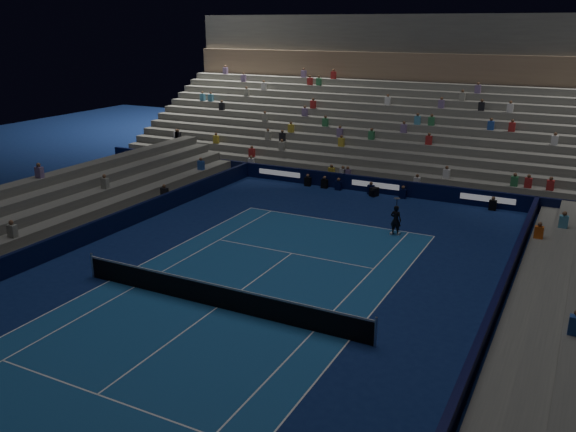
# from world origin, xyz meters

# --- Properties ---
(ground) EXTENTS (90.00, 90.00, 0.00)m
(ground) POSITION_xyz_m (0.00, 0.00, 0.00)
(ground) COLOR #0D1D50
(ground) RESTS_ON ground
(court_surface) EXTENTS (10.97, 23.77, 0.01)m
(court_surface) POSITION_xyz_m (0.00, 0.00, 0.01)
(court_surface) COLOR navy
(court_surface) RESTS_ON ground
(sponsor_barrier_far) EXTENTS (44.00, 0.25, 1.00)m
(sponsor_barrier_far) POSITION_xyz_m (0.00, 18.50, 0.50)
(sponsor_barrier_far) COLOR black
(sponsor_barrier_far) RESTS_ON ground
(sponsor_barrier_east) EXTENTS (0.25, 37.00, 1.00)m
(sponsor_barrier_east) POSITION_xyz_m (9.70, 0.00, 0.50)
(sponsor_barrier_east) COLOR #080A32
(sponsor_barrier_east) RESTS_ON ground
(sponsor_barrier_west) EXTENTS (0.25, 37.00, 1.00)m
(sponsor_barrier_west) POSITION_xyz_m (-9.70, 0.00, 0.50)
(sponsor_barrier_west) COLOR black
(sponsor_barrier_west) RESTS_ON ground
(grandstand_main) EXTENTS (44.00, 15.20, 11.20)m
(grandstand_main) POSITION_xyz_m (0.00, 27.90, 3.38)
(grandstand_main) COLOR slate
(grandstand_main) RESTS_ON ground
(tennis_net) EXTENTS (12.90, 0.10, 1.10)m
(tennis_net) POSITION_xyz_m (0.00, 0.00, 0.50)
(tennis_net) COLOR #B2B2B7
(tennis_net) RESTS_ON ground
(tennis_player) EXTENTS (0.61, 0.43, 1.59)m
(tennis_player) POSITION_xyz_m (3.57, 11.25, 0.79)
(tennis_player) COLOR black
(tennis_player) RESTS_ON ground
(broadcast_camera) EXTENTS (0.56, 0.93, 0.56)m
(broadcast_camera) POSITION_xyz_m (0.17, 17.66, 0.29)
(broadcast_camera) COLOR black
(broadcast_camera) RESTS_ON ground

